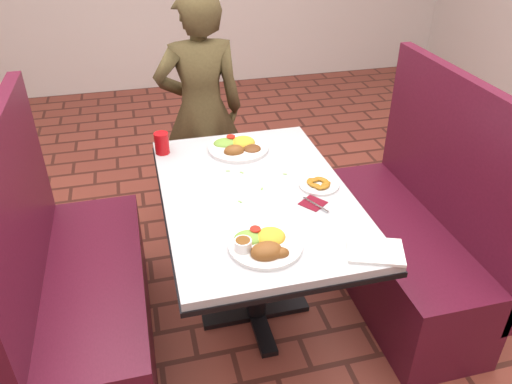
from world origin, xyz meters
TOP-DOWN VIEW (x-y plane):
  - dining_table at (0.00, 0.00)m, footprint 0.81×1.21m
  - booth_bench_left at (-0.80, 0.00)m, footprint 0.47×1.20m
  - booth_bench_right at (0.80, 0.00)m, footprint 0.47×1.20m
  - diner_person at (-0.09, 1.00)m, footprint 0.53×0.36m
  - near_dinner_plate at (-0.07, -0.39)m, footprint 0.28×0.28m
  - far_dinner_plate at (0.01, 0.42)m, footprint 0.30×0.30m
  - plantain_plate at (0.28, -0.02)m, footprint 0.18×0.18m
  - maroon_napkin at (0.21, -0.15)m, footprint 0.13×0.13m
  - spoon_utensil at (0.22, -0.17)m, footprint 0.07×0.13m
  - red_tumbler at (-0.36, 0.47)m, footprint 0.07×0.07m
  - paper_napkin at (0.32, -0.51)m, footprint 0.24×0.21m
  - knife_utensil at (-0.10, -0.35)m, footprint 0.11×0.16m
  - fork_utensil at (-0.11, -0.36)m, footprint 0.04×0.16m
  - lettuce_shreds at (0.04, 0.06)m, footprint 0.28×0.32m

SIDE VIEW (x-z plane):
  - booth_bench_left at x=-0.80m, z-range -0.26..0.92m
  - booth_bench_right at x=0.80m, z-range -0.26..0.92m
  - dining_table at x=0.00m, z-range 0.28..1.03m
  - diner_person at x=-0.09m, z-range 0.00..1.44m
  - lettuce_shreds at x=0.04m, z-range 0.75..0.75m
  - maroon_napkin at x=0.21m, z-range 0.75..0.75m
  - spoon_utensil at x=0.22m, z-range 0.75..0.76m
  - paper_napkin at x=0.32m, z-range 0.75..0.76m
  - knife_utensil at x=-0.10m, z-range 0.76..0.76m
  - fork_utensil at x=-0.11m, z-range 0.76..0.76m
  - plantain_plate at x=0.28m, z-range 0.75..0.77m
  - far_dinner_plate at x=0.01m, z-range 0.74..0.82m
  - near_dinner_plate at x=-0.07m, z-range 0.74..0.82m
  - red_tumbler at x=-0.36m, z-range 0.75..0.86m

